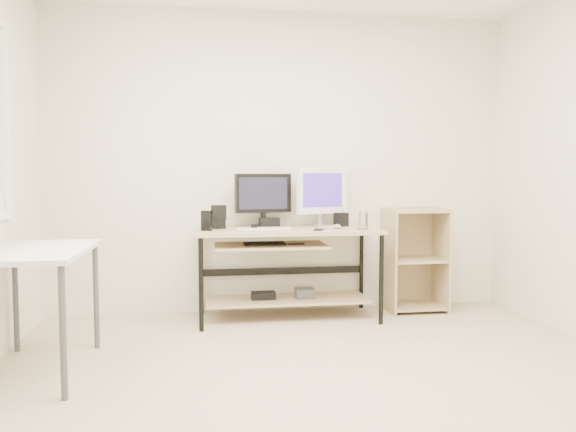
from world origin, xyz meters
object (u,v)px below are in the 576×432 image
Objects in this scene: white_imac at (322,192)px; desk at (285,254)px; side_table at (35,262)px; audio_controller at (207,221)px; black_monitor at (263,197)px; shelf_unit at (413,259)px.

desk is at bearing -172.04° from white_imac.
audio_controller is at bearing 44.10° from side_table.
side_table is at bearing -154.63° from black_monitor.
audio_controller is (1.02, 0.99, 0.16)m from side_table.
black_monitor reaches higher than desk.
shelf_unit is (2.83, 1.22, -0.22)m from side_table.
desk is 1.67× the size of shelf_unit.
side_table is at bearing -156.67° from shelf_unit.
black_monitor is 0.51m from white_imac.
side_table is at bearing -167.08° from white_imac.
white_imac is 3.22× the size of audio_controller.
black_monitor is at bearing 129.93° from desk.
desk is 0.64m from white_imac.
white_imac is (2.01, 1.24, 0.38)m from side_table.
shelf_unit is 1.02m from white_imac.
side_table is 6.23× the size of audio_controller.
white_imac is at bearing 31.66° from side_table.
white_imac is 1.04m from audio_controller.
audio_controller is (-1.81, -0.23, 0.38)m from shelf_unit.
black_monitor is (1.50, 1.25, 0.34)m from side_table.
side_table is at bearing -147.35° from desk.
white_imac reaches higher than audio_controller.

